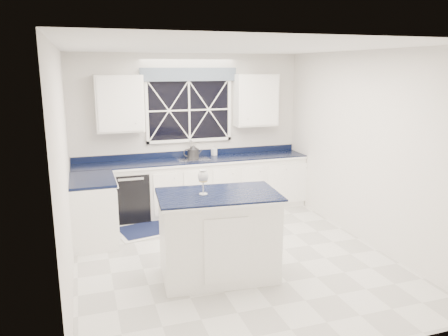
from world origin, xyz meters
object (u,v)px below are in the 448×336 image
object	(u,v)px
island	(218,235)
wine_glass	(203,178)
soap_bottle	(214,150)
dishwasher	(130,195)
kettle	(193,152)
faucet	(191,148)

from	to	relation	value
island	wine_glass	size ratio (longest dim) A/B	5.09
wine_glass	soap_bottle	xyz separation A→B (m)	(0.94, 2.63, -0.21)
dishwasher	wine_glass	size ratio (longest dim) A/B	2.85
soap_bottle	wine_glass	bearing A→B (deg)	-109.61
dishwasher	kettle	distance (m)	1.29
dishwasher	soap_bottle	size ratio (longest dim) A/B	4.61
faucet	wine_glass	world-z (taller)	wine_glass
faucet	wine_glass	size ratio (longest dim) A/B	1.05
faucet	kettle	bearing A→B (deg)	-81.28
wine_glass	dishwasher	bearing A→B (deg)	103.91
faucet	kettle	size ratio (longest dim) A/B	0.96
dishwasher	soap_bottle	distance (m)	1.67
soap_bottle	dishwasher	bearing A→B (deg)	-171.83
island	soap_bottle	distance (m)	2.80
faucet	wine_glass	bearing A→B (deg)	-100.97
kettle	soap_bottle	world-z (taller)	kettle
dishwasher	faucet	world-z (taller)	faucet
wine_glass	soap_bottle	bearing A→B (deg)	70.39
dishwasher	faucet	distance (m)	1.31
faucet	soap_bottle	distance (m)	0.44
wine_glass	island	bearing A→B (deg)	-6.69
dishwasher	island	size ratio (longest dim) A/B	0.56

